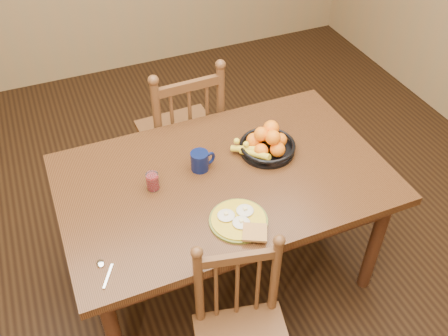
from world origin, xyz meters
name	(u,v)px	position (x,y,z in m)	size (l,w,h in m)	color
room	(224,68)	(0.00, 0.00, 1.35)	(4.52, 5.02, 2.72)	black
dining_table	(224,188)	(0.00, 0.00, 0.67)	(1.60, 1.00, 0.75)	black
chair_far	(182,135)	(0.01, 0.70, 0.50)	(0.48, 0.46, 1.03)	#4A2B16
breakfast_plate	(239,220)	(-0.05, -0.31, 0.76)	(0.26, 0.31, 0.04)	#59601E
fork	(247,227)	(-0.04, -0.35, 0.75)	(0.04, 0.18, 0.00)	silver
spoon	(103,268)	(-0.67, -0.32, 0.75)	(0.07, 0.15, 0.01)	silver
coffee_mug	(201,161)	(-0.09, 0.09, 0.80)	(0.13, 0.09, 0.10)	#091135
juice_glass	(153,182)	(-0.35, 0.05, 0.79)	(0.06, 0.06, 0.09)	silver
fruit_bowl	(267,144)	(0.27, 0.08, 0.81)	(0.32, 0.29, 0.17)	black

